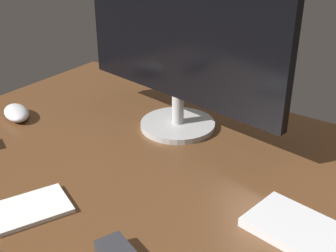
% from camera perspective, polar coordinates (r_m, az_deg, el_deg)
% --- Properties ---
extents(desk, '(1.40, 0.84, 0.02)m').
position_cam_1_polar(desk, '(1.03, 2.03, -5.56)').
color(desk, brown).
rests_on(desk, ground).
extents(monitor, '(0.62, 0.20, 0.39)m').
position_cam_1_polar(monitor, '(1.12, 1.36, 9.78)').
color(monitor, '#B8B8B8').
rests_on(monitor, desk).
extents(computer_mouse, '(0.13, 0.10, 0.03)m').
position_cam_1_polar(computer_mouse, '(1.31, -18.90, 1.63)').
color(computer_mouse, silver).
rests_on(computer_mouse, desk).
extents(notepad, '(0.15, 0.18, 0.01)m').
position_cam_1_polar(notepad, '(0.93, -17.37, -10.14)').
color(notepad, white).
rests_on(notepad, desk).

